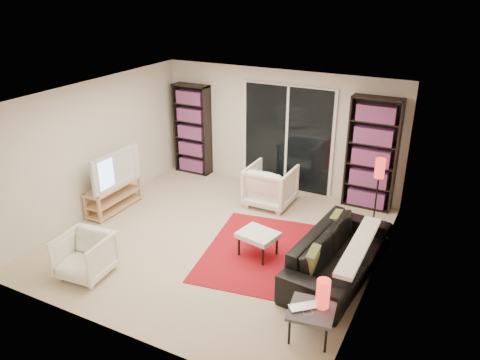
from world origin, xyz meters
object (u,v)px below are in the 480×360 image
(side_table, at_px, (312,312))
(bookshelf_left, at_px, (192,130))
(sofa, at_px, (339,255))
(tv_stand, at_px, (114,196))
(armchair_back, at_px, (270,185))
(bookshelf_right, at_px, (372,154))
(armchair_front, at_px, (85,256))
(ottoman, at_px, (258,236))
(floor_lamp, at_px, (379,176))

(side_table, bearing_deg, bookshelf_left, 136.76)
(sofa, height_order, side_table, sofa)
(tv_stand, height_order, side_table, tv_stand)
(armchair_back, bearing_deg, sofa, 137.63)
(bookshelf_right, relative_size, armchair_front, 2.96)
(bookshelf_right, bearing_deg, side_table, -86.70)
(bookshelf_left, bearing_deg, ottoman, -42.19)
(bookshelf_right, distance_m, sofa, 2.52)
(armchair_front, bearing_deg, bookshelf_left, 95.25)
(bookshelf_left, distance_m, floor_lamp, 4.19)
(bookshelf_left, xyz_separation_m, ottoman, (2.74, -2.49, -0.63))
(ottoman, distance_m, side_table, 1.89)
(tv_stand, height_order, sofa, sofa)
(tv_stand, height_order, ottoman, tv_stand)
(sofa, bearing_deg, tv_stand, 93.62)
(bookshelf_left, distance_m, side_table, 5.62)
(tv_stand, bearing_deg, bookshelf_right, 28.53)
(tv_stand, xyz_separation_m, armchair_back, (2.50, 1.52, 0.13))
(tv_stand, distance_m, floor_lamp, 4.77)
(bookshelf_right, distance_m, ottoman, 2.81)
(armchair_front, distance_m, floor_lamp, 4.85)
(bookshelf_right, relative_size, armchair_back, 2.45)
(tv_stand, distance_m, sofa, 4.32)
(ottoman, bearing_deg, armchair_back, 107.68)
(sofa, distance_m, armchair_back, 2.46)
(bookshelf_right, height_order, sofa, bookshelf_right)
(sofa, distance_m, armchair_front, 3.66)
(armchair_front, height_order, side_table, armchair_front)
(sofa, bearing_deg, bookshelf_right, 9.09)
(floor_lamp, bearing_deg, sofa, -94.54)
(bookshelf_right, xyz_separation_m, armchair_back, (-1.66, -0.75, -0.66))
(ottoman, relative_size, side_table, 1.07)
(armchair_front, bearing_deg, bookshelf_right, 47.76)
(tv_stand, xyz_separation_m, sofa, (4.31, -0.15, 0.07))
(tv_stand, bearing_deg, sofa, -1.99)
(bookshelf_left, bearing_deg, side_table, -43.24)
(tv_stand, relative_size, ottoman, 1.84)
(armchair_back, height_order, floor_lamp, floor_lamp)
(side_table, relative_size, floor_lamp, 0.49)
(bookshelf_left, xyz_separation_m, armchair_front, (0.75, -4.09, -0.65))
(bookshelf_left, relative_size, ottoman, 3.00)
(tv_stand, relative_size, armchair_front, 1.69)
(bookshelf_left, relative_size, armchair_front, 2.75)
(floor_lamp, bearing_deg, armchair_front, -134.81)
(tv_stand, relative_size, armchair_back, 1.39)
(sofa, height_order, armchair_front, sofa)
(bookshelf_right, relative_size, side_table, 3.47)
(sofa, distance_m, floor_lamp, 1.84)
(armchair_front, relative_size, ottoman, 1.09)
(side_table, bearing_deg, bookshelf_right, 93.30)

